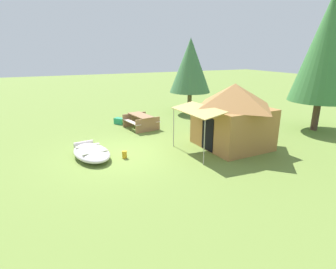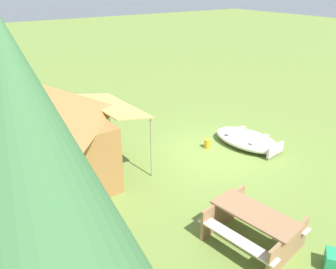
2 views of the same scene
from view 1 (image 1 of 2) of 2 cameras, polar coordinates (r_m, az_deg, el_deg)
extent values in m
plane|color=olive|center=(11.19, -8.89, -4.08)|extent=(80.00, 80.00, 0.00)
ellipsoid|color=silver|center=(11.03, -15.64, -3.70)|extent=(2.40, 1.57, 0.41)
ellipsoid|color=#4A4747|center=(11.02, -15.66, -3.53)|extent=(2.20, 1.39, 0.15)
cube|color=beige|center=(10.57, -14.96, -3.58)|extent=(0.28, 0.96, 0.04)
cube|color=beige|center=(11.38, -16.41, -2.22)|extent=(0.28, 0.96, 0.04)
cube|color=silver|center=(11.96, -17.19, -2.10)|extent=(0.20, 0.80, 0.32)
cube|color=#A46F3B|center=(12.06, 13.27, 1.57)|extent=(2.85, 2.67, 1.74)
pyramid|color=#A46F3B|center=(11.78, 13.72, 7.94)|extent=(3.07, 2.88, 0.97)
cube|color=black|center=(11.33, 8.26, 0.12)|extent=(0.76, 0.06, 1.39)
cube|color=tan|center=(10.77, 6.23, 5.15)|extent=(2.51, 1.16, 0.21)
cylinder|color=gray|center=(9.87, 7.56, -1.83)|extent=(0.04, 0.04, 1.66)
cylinder|color=gray|center=(11.73, 1.18, 1.38)|extent=(0.04, 0.04, 1.66)
cube|color=#956D4A|center=(14.61, -5.71, 4.03)|extent=(1.78, 0.97, 0.04)
cube|color=beige|center=(14.42, -7.68, 2.62)|extent=(1.71, 0.53, 0.04)
cube|color=beige|center=(14.95, -3.75, 3.25)|extent=(1.71, 0.53, 0.04)
cube|color=#956D4A|center=(15.34, -7.01, 3.18)|extent=(0.29, 1.40, 0.70)
cube|color=#956D4A|center=(14.07, -4.22, 2.00)|extent=(0.29, 1.40, 0.70)
cube|color=#259360|center=(15.83, -10.09, 2.80)|extent=(0.66, 0.62, 0.34)
cylinder|color=gold|center=(10.75, -9.06, -4.16)|extent=(0.25, 0.25, 0.29)
cylinder|color=brown|center=(18.38, 4.50, 6.67)|extent=(0.28, 0.28, 1.40)
cone|color=#407444|center=(18.11, 4.68, 14.16)|extent=(2.64, 2.64, 3.41)
cylinder|color=#51372D|center=(16.21, 28.43, 3.49)|extent=(0.34, 0.34, 1.54)
cone|color=#3A763B|center=(15.88, 30.19, 15.40)|extent=(3.03, 3.03, 5.22)
camera|label=2|loc=(19.24, 3.45, 19.63)|focal=36.46mm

